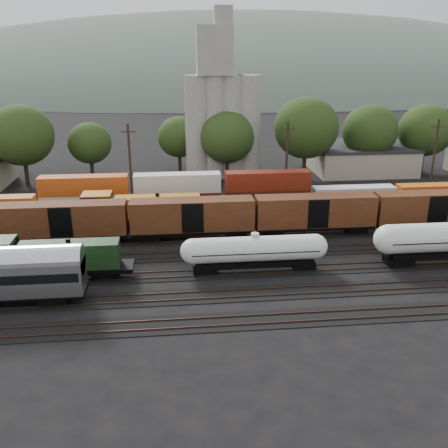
{
  "coord_description": "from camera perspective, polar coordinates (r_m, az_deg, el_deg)",
  "views": [
    {
      "loc": [
        -5.5,
        -52.77,
        22.69
      ],
      "look_at": [
        0.16,
        2.0,
        3.0
      ],
      "focal_mm": 40.0,
      "sensor_mm": 36.0,
      "label": 1
    }
  ],
  "objects": [
    {
      "name": "tracks",
      "position": [
        57.69,
        0.05,
        -3.43
      ],
      "size": [
        180.0,
        33.2,
        0.2
      ],
      "color": "black",
      "rests_on": "ground"
    },
    {
      "name": "orange_locomotive",
      "position": [
        66.12,
        -10.27,
        1.68
      ],
      "size": [
        18.41,
        3.07,
        4.6
      ],
      "color": "black",
      "rests_on": "ground"
    },
    {
      "name": "grain_silo",
      "position": [
        89.93,
        -0.25,
        12.37
      ],
      "size": [
        13.4,
        5.0,
        29.0
      ],
      "color": "gray",
      "rests_on": "ground"
    },
    {
      "name": "boxcar_string",
      "position": [
        61.26,
        -10.87,
        0.68
      ],
      "size": [
        122.8,
        2.9,
        4.2
      ],
      "color": "black",
      "rests_on": "ground"
    },
    {
      "name": "distant_hills",
      "position": [
        317.11,
        -0.53,
        11.84
      ],
      "size": [
        860.0,
        286.0,
        130.0
      ],
      "color": "#59665B",
      "rests_on": "ground"
    },
    {
      "name": "container_wall",
      "position": [
        70.82,
        -2.23,
        3.17
      ],
      "size": [
        160.0,
        2.6,
        5.8
      ],
      "color": "black",
      "rests_on": "ground"
    },
    {
      "name": "utility_poles",
      "position": [
        76.76,
        -1.66,
        7.27
      ],
      "size": [
        122.2,
        0.36,
        12.0
      ],
      "color": "black",
      "rests_on": "ground"
    },
    {
      "name": "tree_band",
      "position": [
        91.57,
        5.85,
        10.23
      ],
      "size": [
        165.35,
        20.69,
        14.5
      ],
      "color": "black",
      "rests_on": "ground"
    },
    {
      "name": "tank_car_a",
      "position": [
        52.52,
        3.52,
        -3.03
      ],
      "size": [
        15.63,
        2.8,
        4.1
      ],
      "color": "white",
      "rests_on": "ground"
    },
    {
      "name": "green_locomotive",
      "position": [
        53.63,
        -20.26,
        -3.71
      ],
      "size": [
        16.65,
        2.94,
        4.41
      ],
      "color": "black",
      "rests_on": "ground"
    },
    {
      "name": "ground",
      "position": [
        57.7,
        0.05,
        -3.48
      ],
      "size": [
        600.0,
        600.0,
        0.0
      ],
      "primitive_type": "plane",
      "color": "black"
    },
    {
      "name": "industrial_sheds",
      "position": [
        91.11,
        1.91,
        6.9
      ],
      "size": [
        119.38,
        17.26,
        5.1
      ],
      "color": "#9E937F",
      "rests_on": "ground"
    }
  ]
}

